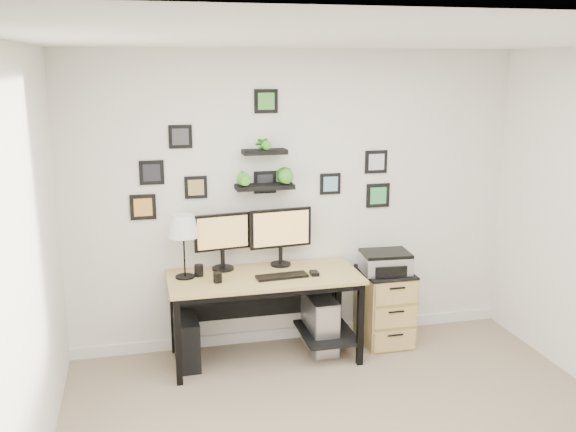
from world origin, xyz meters
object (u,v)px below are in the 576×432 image
object	(u,v)px
monitor_right	(281,232)
pc_tower_black	(187,341)
mug	(218,277)
printer	(386,262)
monitor_left	(222,237)
pc_tower_grey	(320,323)
desk	(268,288)
file_cabinet	(385,306)
table_lamp	(183,228)

from	to	relation	value
monitor_right	pc_tower_black	size ratio (longest dim) A/B	1.31
mug	monitor_right	bearing A→B (deg)	27.79
pc_tower_black	printer	distance (m)	1.85
pc_tower_black	monitor_right	bearing A→B (deg)	11.78
monitor_left	pc_tower_grey	size ratio (longest dim) A/B	0.99
desk	pc_tower_grey	distance (m)	0.61
desk	monitor_left	distance (m)	0.58
monitor_right	file_cabinet	xyz separation A→B (m)	(0.93, -0.14, -0.72)
desk	mug	world-z (taller)	mug
desk	table_lamp	size ratio (longest dim) A/B	3.01
monitor_right	pc_tower_grey	distance (m)	0.88
pc_tower_black	printer	size ratio (longest dim) A/B	0.97
printer	table_lamp	bearing A→B (deg)	178.78
mug	table_lamp	bearing A→B (deg)	143.56
desk	monitor_right	xyz separation A→B (m)	(0.16, 0.19, 0.43)
monitor_left	printer	xyz separation A→B (m)	(1.42, -0.17, -0.27)
pc_tower_grey	file_cabinet	xyz separation A→B (m)	(0.61, 0.02, 0.09)
table_lamp	printer	bearing A→B (deg)	-1.22
monitor_right	table_lamp	distance (m)	0.86
monitor_right	printer	world-z (taller)	monitor_right
file_cabinet	printer	world-z (taller)	printer
pc_tower_grey	printer	world-z (taller)	printer
table_lamp	printer	size ratio (longest dim) A/B	1.23
monitor_left	pc_tower_black	distance (m)	0.92
desk	mug	bearing A→B (deg)	-164.77
monitor_left	printer	bearing A→B (deg)	-6.71
table_lamp	pc_tower_grey	bearing A→B (deg)	-1.27
monitor_right	printer	xyz separation A→B (m)	(0.91, -0.17, -0.29)
desk	table_lamp	bearing A→B (deg)	174.68
monitor_right	pc_tower_black	world-z (taller)	monitor_right
pc_tower_black	file_cabinet	bearing A→B (deg)	0.76
printer	mug	bearing A→B (deg)	-174.48
monitor_right	printer	size ratio (longest dim) A/B	1.27
pc_tower_grey	monitor_left	bearing A→B (deg)	169.35
desk	pc_tower_black	bearing A→B (deg)	-179.80
pc_tower_black	pc_tower_grey	size ratio (longest dim) A/B	0.84
table_lamp	pc_tower_grey	size ratio (longest dim) A/B	1.07
monitor_left	mug	bearing A→B (deg)	-105.44
pc_tower_grey	file_cabinet	world-z (taller)	file_cabinet
printer	monitor_left	bearing A→B (deg)	173.29
table_lamp	file_cabinet	bearing A→B (deg)	-0.18
monitor_right	file_cabinet	size ratio (longest dim) A/B	0.82
table_lamp	monitor_right	bearing A→B (deg)	8.80
file_cabinet	printer	size ratio (longest dim) A/B	1.55
mug	pc_tower_grey	xyz separation A→B (m)	(0.91, 0.16, -0.55)
pc_tower_grey	printer	distance (m)	0.79
table_lamp	file_cabinet	world-z (taller)	table_lamp
mug	file_cabinet	size ratio (longest dim) A/B	0.12
mug	pc_tower_grey	distance (m)	1.07
desk	monitor_left	bearing A→B (deg)	151.18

